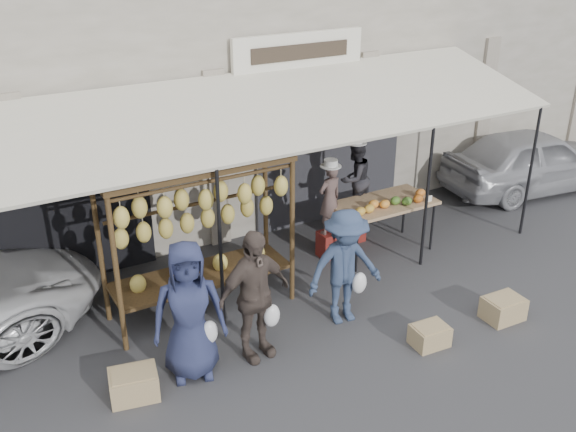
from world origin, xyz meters
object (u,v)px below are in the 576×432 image
Objects in this scene: customer_left at (189,311)px; customer_right at (345,267)px; crate_near_a at (430,336)px; banana_rack at (198,211)px; crate_near_b at (503,309)px; vendor_left at (330,199)px; produce_table at (385,204)px; sedan at (533,160)px; crate_far at (134,385)px; vendor_right at (355,179)px; customer_mid at (254,296)px.

customer_left is 1.07× the size of customer_right.
customer_left is 3.18m from crate_near_a.
customer_right is at bearing -36.32° from banana_rack.
banana_rack reaches higher than crate_near_b.
vendor_left is 2.87m from crate_near_a.
produce_table reaches higher than crate_near_b.
crate_near_b is 0.14× the size of sedan.
customer_right reaches higher than sedan.
produce_table is 3.64× the size of crate_near_a.
sedan is (4.33, 0.70, -0.22)m from produce_table.
crate_near_b is (1.96, -1.09, -0.67)m from customer_right.
customer_right is (-0.83, -1.67, -0.20)m from vendor_left.
customer_right is 3.10m from crate_far.
sedan is at bearing 13.38° from crate_far.
produce_table is at bearing 35.04° from customer_left.
customer_right is at bearing 56.06° from vendor_left.
crate_near_b is (0.43, -3.06, -0.99)m from vendor_right.
crate_near_a is (-1.05, -2.39, -0.74)m from produce_table.
customer_right is 3.58× the size of crate_near_a.
customer_mid is at bearing 19.66° from vendor_right.
sedan is (5.20, 0.37, -0.38)m from vendor_left.
customer_left is at bearing 168.37° from customer_mid.
crate_near_a is (-0.18, -2.72, -0.89)m from vendor_left.
customer_mid is 1.75m from crate_far.
customer_left is at bearing 12.67° from vendor_right.
customer_left is at bearing 166.15° from crate_near_b.
banana_rack reaches higher than customer_mid.
vendor_right reaches higher than produce_table.
banana_rack is 1.45× the size of customer_left.
customer_left reaches higher than crate_near_b.
banana_rack reaches higher than vendor_left.
crate_near_b is at bearing -22.02° from customer_right.
banana_rack is 5.57× the size of crate_near_a.
customer_left is 3.84× the size of crate_near_a.
customer_mid is (0.16, -1.28, -0.69)m from banana_rack.
vendor_right is 0.79× the size of customer_right.
vendor_right is at bearing -163.98° from vendor_left.
customer_left reaches higher than produce_table.
customer_right is (2.26, 0.05, -0.06)m from customer_left.
customer_left is 0.47× the size of sedan.
vendor_left is at bearing 86.23° from crate_near_a.
customer_left reaches higher than customer_right.
vendor_left is 1.87m from customer_right.
crate_near_a is 3.80m from crate_far.
crate_far is (-1.59, -0.01, -0.72)m from customer_mid.
vendor_right reaches higher than vendor_left.
customer_mid is at bearing -82.70° from banana_rack.
vendor_right is 0.75× the size of customer_mid.
customer_right is 0.44× the size of sedan.
banana_rack reaches higher than sedan.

